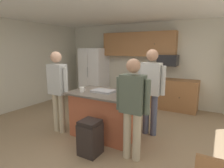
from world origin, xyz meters
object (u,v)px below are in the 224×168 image
person_host_foreground (151,86)px  mug_blue_stoneware (82,90)px  kitchen_island (105,114)px  microwave_over_range (168,60)px  person_guest_right (58,86)px  trash_bin (90,138)px  glass_stout_tall (120,92)px  serving_tray (103,91)px  refrigerator (94,73)px  person_elder_center (133,103)px  tumbler_amber (128,92)px

person_host_foreground → mug_blue_stoneware: size_ratio=13.43×
kitchen_island → microwave_over_range: bearing=76.3°
person_guest_right → trash_bin: 1.39m
glass_stout_tall → serving_tray: glass_stout_tall is taller
refrigerator → kitchen_island: (1.99, -2.40, -0.43)m
mug_blue_stoneware → trash_bin: size_ratio=0.22×
person_elder_center → tumbler_amber: person_elder_center is taller
trash_bin → glass_stout_tall: bearing=67.5°
mug_blue_stoneware → person_elder_center: bearing=-13.3°
person_elder_center → mug_blue_stoneware: person_elder_center is taller
trash_bin → refrigerator: bearing=124.5°
microwave_over_range → trash_bin: bearing=-97.9°
person_host_foreground → serving_tray: size_ratio=4.06×
person_guest_right → trash_bin: (1.13, -0.39, -0.71)m
person_host_foreground → tumbler_amber: person_host_foreground is taller
kitchen_island → person_host_foreground: size_ratio=0.80×
refrigerator → tumbler_amber: bearing=-44.0°
serving_tray → person_host_foreground: bearing=32.1°
refrigerator → person_guest_right: size_ratio=1.03×
person_guest_right → microwave_over_range: bearing=41.9°
person_host_foreground → tumbler_amber: (-0.26, -0.55, -0.03)m
microwave_over_range → refrigerator: bearing=-177.4°
mug_blue_stoneware → trash_bin: mug_blue_stoneware is taller
kitchen_island → glass_stout_tall: 0.69m
refrigerator → kitchen_island: bearing=-50.4°
microwave_over_range → person_elder_center: (0.22, -3.01, -0.50)m
person_elder_center → person_guest_right: person_guest_right is taller
kitchen_island → tumbler_amber: size_ratio=8.72×
refrigerator → person_elder_center: (2.82, -2.89, 0.05)m
person_elder_center → serving_tray: (-0.88, 0.50, -0.00)m
refrigerator → serving_tray: refrigerator is taller
person_host_foreground → serving_tray: bearing=-1.9°
refrigerator → glass_stout_tall: bearing=-46.5°
refrigerator → microwave_over_range: bearing=2.6°
person_guest_right → tumbler_amber: person_guest_right is taller
microwave_over_range → kitchen_island: microwave_over_range is taller
refrigerator → mug_blue_stoneware: (1.57, -2.60, 0.08)m
person_guest_right → tumbler_amber: bearing=-7.4°
serving_tray → trash_bin: bearing=-74.3°
tumbler_amber → person_elder_center: bearing=-56.4°
mug_blue_stoneware → tumbler_amber: 0.96m
kitchen_island → person_host_foreground: bearing=33.9°
mug_blue_stoneware → trash_bin: 1.04m
kitchen_island → person_elder_center: 1.08m
microwave_over_range → tumbler_amber: bearing=-92.0°
refrigerator → person_host_foreground: size_ratio=1.01×
person_host_foreground → person_guest_right: 1.95m
mug_blue_stoneware → serving_tray: mug_blue_stoneware is taller
microwave_over_range → serving_tray: microwave_over_range is taller
refrigerator → trash_bin: 3.84m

